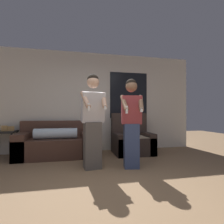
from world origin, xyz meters
TOP-DOWN VIEW (x-y plane):
  - ground_plane at (0.00, 0.00)m, footprint 14.00×14.00m
  - wall_back at (0.02, 2.73)m, footprint 5.97×0.07m
  - couch at (-0.83, 2.25)m, footprint 1.74×0.88m
  - armchair at (1.04, 2.19)m, footprint 0.96×0.82m
  - side_table at (-2.03, 2.45)m, footprint 0.52×0.45m
  - person_left at (-0.08, 1.13)m, footprint 0.47×0.54m
  - person_right at (0.64, 1.04)m, footprint 0.43×0.51m

SIDE VIEW (x-z plane):
  - ground_plane at x=0.00m, z-range 0.00..0.00m
  - couch at x=-0.83m, z-range -0.11..0.73m
  - armchair at x=1.04m, z-range -0.19..0.84m
  - side_table at x=-2.03m, z-range 0.14..0.90m
  - person_right at x=0.64m, z-range 0.03..1.71m
  - person_left at x=-0.08m, z-range 0.03..1.78m
  - wall_back at x=0.02m, z-range 0.00..2.70m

